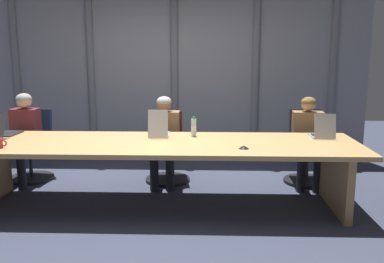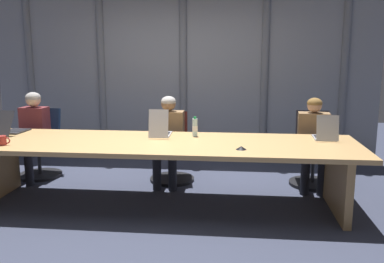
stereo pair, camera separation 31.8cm
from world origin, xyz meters
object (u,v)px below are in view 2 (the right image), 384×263
at_px(office_chair_center, 313,157).
at_px(water_bottle_primary, 195,127).
at_px(office_chair_left_mid, 172,155).
at_px(person_left_end, 32,130).
at_px(laptop_left_end, 11,129).
at_px(person_center, 313,138).
at_px(office_chair_left_end, 41,151).
at_px(conference_mic_left_side, 241,148).
at_px(person_left_mid, 168,134).
at_px(laptop_left_mid, 160,131).
at_px(laptop_center, 325,135).
at_px(coffee_mug_near, 2,140).

distance_m(office_chair_center, water_bottle_primary, 1.71).
relative_size(office_chair_left_mid, person_left_end, 0.77).
distance_m(laptop_left_end, person_center, 3.77).
bearing_deg(office_chair_left_end, conference_mic_left_side, 73.18).
height_order(office_chair_left_end, conference_mic_left_side, office_chair_left_end).
distance_m(office_chair_left_end, person_left_mid, 1.87).
bearing_deg(office_chair_center, person_left_mid, -84.17).
relative_size(laptop_left_mid, person_center, 0.38).
bearing_deg(water_bottle_primary, person_left_end, 167.73).
bearing_deg(laptop_left_end, person_left_mid, -69.83).
relative_size(office_chair_center, conference_mic_left_side, 8.74).
height_order(laptop_left_mid, office_chair_left_end, laptop_left_mid).
distance_m(office_chair_center, person_center, 0.34).
distance_m(laptop_center, office_chair_left_mid, 2.05).
xyz_separation_m(office_chair_center, person_left_end, (-3.78, -0.16, 0.32)).
bearing_deg(office_chair_left_end, laptop_left_mid, 77.22).
xyz_separation_m(person_left_mid, conference_mic_left_side, (0.94, -1.12, 0.10)).
height_order(laptop_center, office_chair_left_mid, laptop_center).
bearing_deg(person_left_mid, office_chair_center, 94.38).
relative_size(laptop_left_end, person_left_end, 0.43).
height_order(office_chair_center, person_left_mid, person_left_mid).
height_order(office_chair_left_end, office_chair_center, office_chair_center).
height_order(laptop_left_end, conference_mic_left_side, laptop_left_end).
xyz_separation_m(laptop_left_end, office_chair_left_end, (0.01, 0.70, -0.45)).
bearing_deg(coffee_mug_near, office_chair_center, 20.82).
xyz_separation_m(person_left_end, person_center, (3.74, 0.00, -0.02)).
distance_m(laptop_left_end, person_left_end, 0.55).
xyz_separation_m(laptop_left_end, coffee_mug_near, (0.25, -0.64, -0.01)).
distance_m(laptop_center, office_chair_center, 0.82).
height_order(office_chair_center, coffee_mug_near, office_chair_center).
distance_m(laptop_center, coffee_mug_near, 3.56).
bearing_deg(office_chair_left_mid, coffee_mug_near, -58.98).
relative_size(laptop_left_mid, water_bottle_primary, 1.86).
relative_size(water_bottle_primary, conference_mic_left_side, 2.13).
distance_m(office_chair_left_mid, person_center, 1.87).
distance_m(laptop_left_mid, office_chair_left_end, 2.02).
bearing_deg(conference_mic_left_side, person_left_end, 158.29).
xyz_separation_m(laptop_left_mid, person_left_end, (-1.87, 0.53, -0.13)).
height_order(office_chair_left_end, person_left_mid, person_left_mid).
bearing_deg(person_left_end, person_center, 94.32).
bearing_deg(water_bottle_primary, laptop_center, -1.53).
bearing_deg(laptop_center, office_chair_left_end, 81.05).
bearing_deg(office_chair_center, laptop_center, 0.55).
bearing_deg(conference_mic_left_side, laptop_center, 31.50).
bearing_deg(water_bottle_primary, laptop_left_end, -178.91).
bearing_deg(conference_mic_left_side, person_left_mid, 130.06).
xyz_separation_m(laptop_left_end, person_center, (3.73, 0.54, -0.15)).
xyz_separation_m(laptop_center, coffee_mug_near, (-3.51, -0.64, -0.01)).
relative_size(person_left_end, conference_mic_left_side, 10.83).
relative_size(laptop_left_mid, conference_mic_left_side, 3.95).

